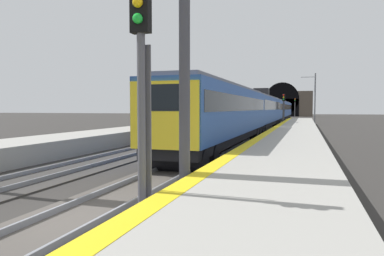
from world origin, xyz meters
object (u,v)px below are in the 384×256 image
object	(u,v)px
overhead_signal_gantry	(40,15)
train_main_approaching	(270,110)
railway_signal_mid	(284,107)
railway_signal_near	(141,83)
railway_signal_far	(295,106)
catenary_mast_near	(315,98)
train_adjacent_platform	(227,111)

from	to	relation	value
overhead_signal_gantry	train_main_approaching	bearing A→B (deg)	-2.86
railway_signal_mid	overhead_signal_gantry	size ratio (longest dim) A/B	0.52
train_main_approaching	railway_signal_near	distance (m)	46.97
railway_signal_far	overhead_signal_gantry	world-z (taller)	overhead_signal_gantry
railway_signal_far	overhead_signal_gantry	bearing A→B (deg)	-2.44
overhead_signal_gantry	catenary_mast_near	xyz separation A→B (m)	(53.28, -8.55, -0.99)
train_adjacent_platform	railway_signal_mid	size ratio (longest dim) A/B	8.71
railway_signal_mid	overhead_signal_gantry	xyz separation A→B (m)	(-44.37, 4.19, 2.39)
overhead_signal_gantry	train_adjacent_platform	bearing A→B (deg)	3.53
overhead_signal_gantry	catenary_mast_near	size ratio (longest dim) A/B	1.08
catenary_mast_near	railway_signal_near	bearing A→B (deg)	175.51
train_adjacent_platform	railway_signal_mid	bearing A→B (deg)	140.26
train_main_approaching	catenary_mast_near	bearing A→B (deg)	143.85
railway_signal_far	catenary_mast_near	world-z (taller)	catenary_mast_near
train_adjacent_platform	catenary_mast_near	size ratio (longest dim) A/B	4.91
train_main_approaching	overhead_signal_gantry	size ratio (longest dim) A/B	9.11
train_adjacent_platform	railway_signal_far	bearing A→B (deg)	172.71
railway_signal_mid	catenary_mast_near	distance (m)	10.02
railway_signal_near	railway_signal_far	xyz separation A→B (m)	(100.60, -0.00, 0.23)
railway_signal_far	catenary_mast_near	xyz separation A→B (m)	(-45.11, -4.36, 0.92)
railway_signal_far	catenary_mast_near	distance (m)	45.33
railway_signal_near	overhead_signal_gantry	world-z (taller)	overhead_signal_gantry
railway_signal_far	overhead_signal_gantry	size ratio (longest dim) A/B	0.62
railway_signal_mid	catenary_mast_near	xyz separation A→B (m)	(8.91, -4.36, 1.40)
train_main_approaching	railway_signal_far	xyz separation A→B (m)	(53.67, -1.96, 0.99)
railway_signal_far	train_main_approaching	bearing A→B (deg)	-2.09
overhead_signal_gantry	catenary_mast_near	world-z (taller)	catenary_mast_near
train_adjacent_platform	catenary_mast_near	bearing A→B (deg)	146.28
railway_signal_near	railway_signal_mid	distance (m)	46.58
train_adjacent_platform	railway_signal_mid	world-z (taller)	train_adjacent_platform
train_main_approaching	train_adjacent_platform	distance (m)	9.58
railway_signal_mid	overhead_signal_gantry	world-z (taller)	overhead_signal_gantry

